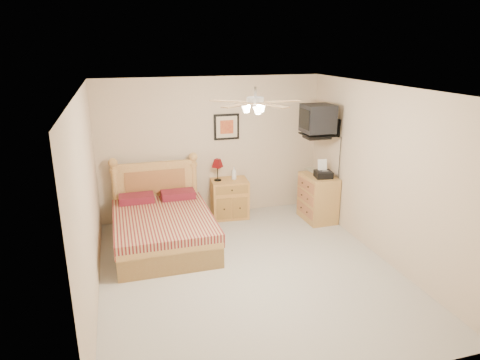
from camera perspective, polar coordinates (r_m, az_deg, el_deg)
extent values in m
plane|color=#A5A195|center=(6.09, 1.19, -12.04)|extent=(4.50, 4.50, 0.00)
cube|color=white|center=(5.32, 1.37, 12.08)|extent=(4.00, 4.50, 0.04)
cube|color=#C7B092|center=(7.67, -3.78, 4.30)|extent=(4.00, 0.04, 2.50)
cube|color=#C7B092|center=(3.67, 12.07, -11.51)|extent=(4.00, 0.04, 2.50)
cube|color=#C7B092|center=(5.36, -19.60, -2.65)|extent=(0.04, 4.50, 2.50)
cube|color=#C7B092|center=(6.44, 18.51, 0.80)|extent=(0.04, 4.50, 2.50)
cube|color=#B06D34|center=(7.76, -1.41, -2.46)|extent=(0.68, 0.53, 0.70)
imported|color=white|center=(7.64, -0.81, 0.90)|extent=(0.09, 0.09, 0.23)
cube|color=black|center=(7.64, -1.81, 7.10)|extent=(0.46, 0.04, 0.46)
cube|color=#A57C43|center=(7.73, 10.35, -2.35)|extent=(0.50, 0.71, 0.83)
imported|color=#B5AA93|center=(7.75, 9.36, 1.07)|extent=(0.21, 0.27, 0.02)
imported|color=tan|center=(7.76, 9.29, 1.27)|extent=(0.30, 0.33, 0.02)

